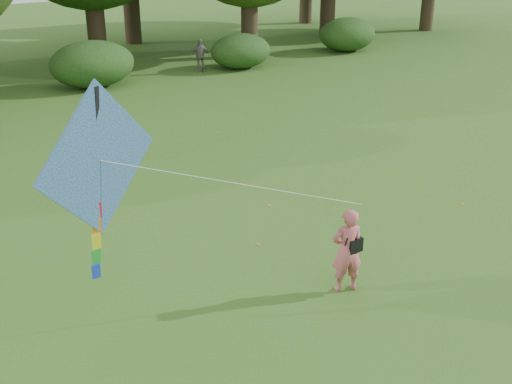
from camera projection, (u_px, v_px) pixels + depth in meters
ground at (337, 300)px, 11.42m from camera, size 100.00×100.00×0.00m
man_kite_flyer at (347, 251)px, 11.45m from camera, size 0.68×0.57×1.60m
bystander_right at (200, 56)px, 28.75m from camera, size 0.94×0.71×1.48m
crossbody_bag at (353, 244)px, 11.45m from camera, size 0.43×0.20×0.67m
flying_kite at (99, 163)px, 9.69m from camera, size 5.27×2.07×3.24m
shrub_band at (1, 79)px, 23.82m from camera, size 39.15×3.22×1.88m
fallen_leaves at (256, 225)px, 14.28m from camera, size 11.74×15.11×0.01m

